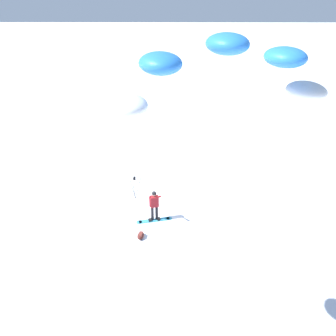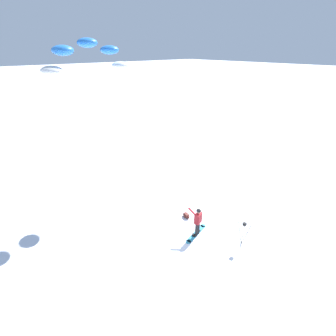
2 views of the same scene
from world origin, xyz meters
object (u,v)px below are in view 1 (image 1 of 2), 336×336
Objects in this scene: snowboarder at (154,203)px; traction_kite at (225,73)px; snowboard at (154,220)px; gear_bag_large at (141,235)px; camera_tripod at (135,183)px.

traction_kite is (-1.95, 5.95, 7.35)m from snowboarder.
gear_bag_large is at bearing 66.88° from snowboard.
camera_tripod is at bearing -58.73° from snowboarder.
snowboarder is 9.65m from traction_kite.
snowboard is at bearing 120.00° from camera_tripod.
traction_kite is at bearing 108.48° from snowboard.
camera_tripod is at bearing -79.92° from gear_bag_large.
snowboarder is 1.72m from gear_bag_large.
snowboard is (0.02, 0.07, -0.97)m from snowboarder.
snowboarder reaches higher than gear_bag_large.
traction_kite is at bearing 108.13° from snowboarder.
gear_bag_large is at bearing 100.08° from camera_tripod.
snowboard is 0.34× the size of traction_kite.
gear_bag_large is (2.52, -4.57, -8.21)m from traction_kite.
snowboard is at bearing -71.52° from traction_kite.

